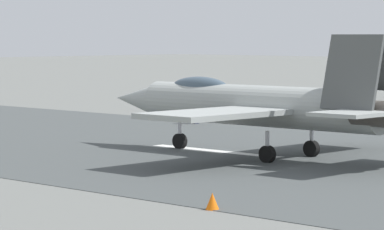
{
  "coord_description": "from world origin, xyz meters",
  "views": [
    {
      "loc": [
        -34.46,
        37.66,
        5.53
      ],
      "look_at": [
        -3.0,
        5.11,
        2.2
      ],
      "focal_mm": 100.2,
      "sensor_mm": 36.0,
      "label": 1
    }
  ],
  "objects": [
    {
      "name": "runway_strip",
      "position": [
        -0.02,
        0.0,
        0.01
      ],
      "size": [
        240.0,
        26.0,
        0.02
      ],
      "color": "#424646",
      "rests_on": "ground"
    },
    {
      "name": "crew_person",
      "position": [
        12.22,
        -10.97,
        0.87
      ],
      "size": [
        0.7,
        0.36,
        1.74
      ],
      "color": "#1E2338",
      "rests_on": "ground"
    },
    {
      "name": "fighter_jet",
      "position": [
        -2.6,
        0.3,
        2.41
      ],
      "size": [
        17.64,
        14.89,
        5.61
      ],
      "color": "#9BA19D",
      "rests_on": "ground"
    },
    {
      "name": "ground_plane",
      "position": [
        0.0,
        0.0,
        0.0
      ],
      "size": [
        400.0,
        400.0,
        0.0
      ],
      "primitive_type": "plane",
      "color": "slate"
    },
    {
      "name": "marker_cone_near",
      "position": [
        -11.39,
        12.85,
        0.28
      ],
      "size": [
        0.44,
        0.44,
        0.55
      ],
      "primitive_type": "cone",
      "color": "orange",
      "rests_on": "ground"
    }
  ]
}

